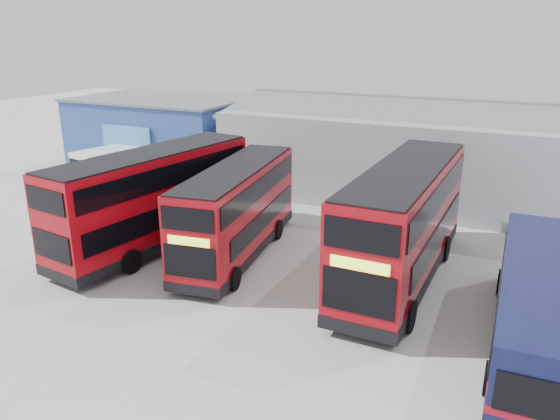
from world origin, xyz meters
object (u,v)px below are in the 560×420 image
at_px(maintenance_shed, 484,156).
at_px(double_decker_right, 403,225).
at_px(office_block, 165,133).
at_px(single_decker_blue, 539,310).
at_px(double_decker_left, 154,201).
at_px(panel_van, 117,164).
at_px(double_decker_centre, 237,212).

bearing_deg(maintenance_shed, double_decker_right, -96.73).
bearing_deg(office_block, single_decker_blue, -30.17).
xyz_separation_m(office_block, single_decker_blue, (25.55, -14.85, -1.15)).
relative_size(office_block, double_decker_left, 1.11).
distance_m(double_decker_left, panel_van, 12.26).
xyz_separation_m(office_block, maintenance_shed, (22.00, 2.01, 0.02)).
height_order(double_decker_centre, panel_van, double_decker_centre).
bearing_deg(double_decker_centre, double_decker_left, -176.76).
bearing_deg(double_decker_centre, maintenance_shed, 49.34).
relative_size(maintenance_shed, double_decker_centre, 3.07).
bearing_deg(panel_van, single_decker_blue, -7.97).
height_order(maintenance_shed, double_decker_left, maintenance_shed).
height_order(double_decker_left, panel_van, double_decker_left).
distance_m(office_block, double_decker_right, 23.44).
height_order(double_decker_right, panel_van, double_decker_right).
bearing_deg(maintenance_shed, double_decker_left, -130.45).
distance_m(maintenance_shed, panel_van, 23.28).
xyz_separation_m(office_block, double_decker_right, (20.40, -11.54, -0.21)).
xyz_separation_m(double_decker_centre, single_decker_blue, (12.41, -2.68, -0.62)).
height_order(single_decker_blue, panel_van, single_decker_blue).
height_order(maintenance_shed, single_decker_blue, maintenance_shed).
distance_m(maintenance_shed, double_decker_right, 13.64).
bearing_deg(maintenance_shed, single_decker_blue, -78.12).
bearing_deg(office_block, double_decker_centre, -42.82).
relative_size(double_decker_left, double_decker_right, 0.98).
xyz_separation_m(double_decker_left, double_decker_right, (11.20, 1.47, 0.09)).
relative_size(double_decker_centre, double_decker_right, 0.88).
distance_m(double_decker_left, double_decker_right, 11.30).
distance_m(double_decker_centre, single_decker_blue, 12.71).
bearing_deg(single_decker_blue, double_decker_right, -34.75).
height_order(double_decker_left, single_decker_blue, double_decker_left).
relative_size(office_block, maintenance_shed, 0.40).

